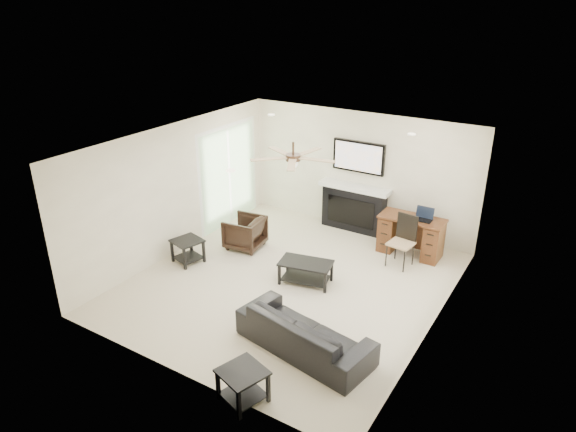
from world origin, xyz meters
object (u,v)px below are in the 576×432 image
object	(u,v)px
sofa	(305,332)
armchair	(245,233)
fireplace_unit	(354,187)
desk	(411,236)
coffee_table	(306,272)

from	to	relation	value
sofa	armchair	world-z (taller)	armchair
sofa	fireplace_unit	size ratio (longest dim) A/B	1.05
armchair	fireplace_unit	xyz separation A→B (m)	(1.46, 1.88, 0.64)
fireplace_unit	desk	bearing A→B (deg)	-17.09
fireplace_unit	desk	distance (m)	1.59
coffee_table	desk	xyz separation A→B (m)	(1.17, 2.00, 0.18)
sofa	desk	xyz separation A→B (m)	(0.27, 3.60, 0.09)
coffee_table	desk	world-z (taller)	desk
sofa	fireplace_unit	xyz separation A→B (m)	(-1.14, 4.03, 0.66)
armchair	coffee_table	xyz separation A→B (m)	(1.70, -0.55, -0.12)
desk	fireplace_unit	bearing A→B (deg)	162.91
sofa	coffee_table	size ratio (longest dim) A/B	2.22
sofa	armchair	xyz separation A→B (m)	(-2.60, 2.15, 0.03)
desk	armchair	bearing A→B (deg)	-153.26
sofa	coffee_table	distance (m)	1.84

